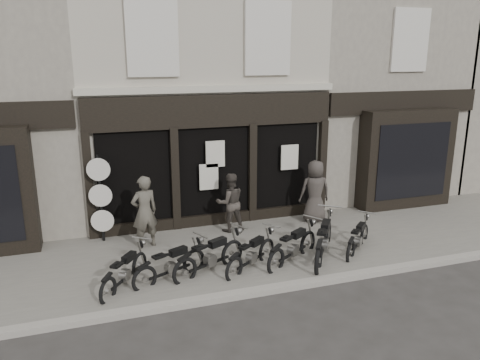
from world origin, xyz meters
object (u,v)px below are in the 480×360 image
object	(u,v)px
motorcycle_2	(210,259)
man_left	(145,212)
motorcycle_0	(125,274)
man_centre	(230,202)
man_right	(315,191)
motorcycle_4	(293,249)
motorcycle_6	(358,241)
motorcycle_5	(324,244)
motorcycle_1	(171,267)
advert_sign_post	(101,202)
motorcycle_3	(252,257)

from	to	relation	value
motorcycle_2	man_left	world-z (taller)	man_left
motorcycle_0	man_centre	bearing A→B (deg)	-16.89
motorcycle_2	man_right	xyz separation A→B (m)	(3.81, 2.26, 0.65)
motorcycle_4	man_right	distance (m)	2.98
motorcycle_6	man_left	xyz separation A→B (m)	(-5.13, 1.90, 0.71)
motorcycle_0	motorcycle_5	distance (m)	4.80
motorcycle_5	motorcycle_0	bearing A→B (deg)	125.68
motorcycle_1	motorcycle_2	world-z (taller)	motorcycle_2
motorcycle_0	motorcycle_4	xyz separation A→B (m)	(4.00, 0.02, 0.03)
motorcycle_4	advert_sign_post	xyz separation A→B (m)	(-4.33, 2.69, 0.81)
motorcycle_4	motorcycle_5	distance (m)	0.81
motorcycle_5	man_right	size ratio (longest dim) A/B	1.09
motorcycle_5	motorcycle_3	bearing A→B (deg)	126.10
advert_sign_post	motorcycle_0	bearing A→B (deg)	-73.61
motorcycle_0	motorcycle_1	bearing A→B (deg)	-53.68
motorcycle_6	man_left	distance (m)	5.52
man_left	motorcycle_4	bearing A→B (deg)	134.17
motorcycle_6	motorcycle_1	bearing A→B (deg)	137.80
motorcycle_2	motorcycle_6	distance (m)	3.90
man_centre	motorcycle_5	bearing A→B (deg)	124.37
motorcycle_5	man_centre	xyz separation A→B (m)	(-1.68, 2.40, 0.51)
motorcycle_1	motorcycle_0	bearing A→B (deg)	156.12
motorcycle_2	motorcycle_4	world-z (taller)	motorcycle_2
motorcycle_4	motorcycle_6	size ratio (longest dim) A/B	1.21
motorcycle_1	motorcycle_2	size ratio (longest dim) A/B	0.93
motorcycle_1	man_right	xyz separation A→B (m)	(4.74, 2.33, 0.68)
motorcycle_5	man_right	xyz separation A→B (m)	(0.95, 2.37, 0.60)
motorcycle_5	man_right	world-z (taller)	man_right
motorcycle_1	advert_sign_post	world-z (taller)	advert_sign_post
advert_sign_post	motorcycle_2	bearing A→B (deg)	-39.78
man_centre	man_left	bearing A→B (deg)	9.02
motorcycle_4	man_right	bearing A→B (deg)	20.37
man_right	advert_sign_post	size ratio (longest dim) A/B	0.75
motorcycle_3	motorcycle_4	size ratio (longest dim) A/B	0.91
motorcycle_1	motorcycle_4	bearing A→B (deg)	-24.18
motorcycle_0	man_centre	size ratio (longest dim) A/B	0.97
motorcycle_3	motorcycle_5	distance (m)	1.89
motorcycle_0	man_left	xyz separation A→B (m)	(0.70, 1.96, 0.71)
motorcycle_2	motorcycle_5	size ratio (longest dim) A/B	0.96
motorcycle_2	man_centre	bearing A→B (deg)	36.81
motorcycle_6	man_right	xyz separation A→B (m)	(-0.09, 2.28, 0.70)
man_centre	motorcycle_0	bearing A→B (deg)	36.64
motorcycle_2	motorcycle_6	xyz separation A→B (m)	(3.90, -0.02, -0.04)
motorcycle_2	man_centre	xyz separation A→B (m)	(1.19, 2.29, 0.56)
motorcycle_3	motorcycle_4	world-z (taller)	motorcycle_4
motorcycle_1	man_right	distance (m)	5.33
motorcycle_5	advert_sign_post	distance (m)	5.86
man_left	advert_sign_post	xyz separation A→B (m)	(-1.03, 0.74, 0.14)
motorcycle_6	man_centre	size ratio (longest dim) A/B	0.90
motorcycle_2	man_centre	size ratio (longest dim) A/B	1.16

